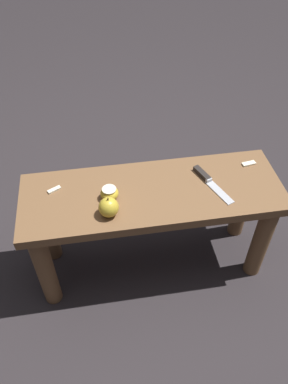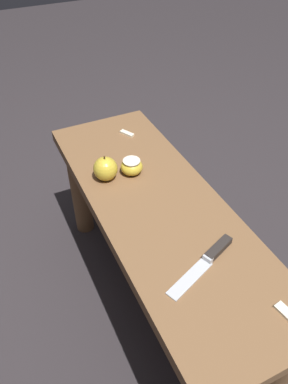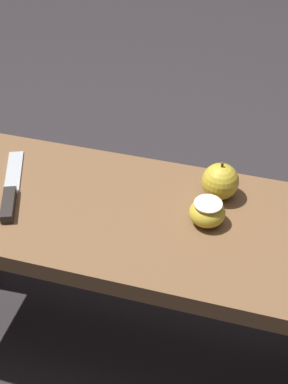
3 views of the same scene
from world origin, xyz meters
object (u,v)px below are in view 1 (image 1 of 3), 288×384
Objects in this scene: apple_whole at (109,207)px; apple_cut at (109,193)px; knife at (207,179)px; wooden_bench at (152,211)px.

apple_whole is 0.09m from apple_cut.
apple_cut is at bearing -96.60° from apple_whole.
knife is 3.25× the size of apple_cut.
knife is (-0.23, -0.02, 0.13)m from wooden_bench.
apple_cut is (0.40, 0.04, 0.02)m from knife.
knife is at bearing -174.85° from apple_cut.
apple_whole is at bearing -95.27° from knife.
apple_whole reaches higher than apple_cut.
apple_whole is 1.21× the size of apple_cut.
knife reaches higher than wooden_bench.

